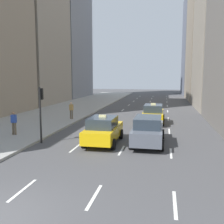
{
  "coord_description": "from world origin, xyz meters",
  "views": [
    {
      "loc": [
        4.96,
        -6.54,
        4.26
      ],
      "look_at": [
        1.35,
        11.45,
        1.76
      ],
      "focal_mm": 42.0,
      "sensor_mm": 36.0,
      "label": 1
    }
  ],
  "objects_px": {
    "taxi_second": "(103,130)",
    "sedan_black_near": "(148,130)",
    "pedestrian_mid_block": "(14,122)",
    "traffic_light_pole": "(41,106)",
    "taxi_lead": "(153,114)",
    "pedestrian_far_walking": "(71,110)"
  },
  "relations": [
    {
      "from": "taxi_second",
      "to": "sedan_black_near",
      "type": "height_order",
      "value": "taxi_second"
    },
    {
      "from": "sedan_black_near",
      "to": "pedestrian_mid_block",
      "type": "xyz_separation_m",
      "value": [
        -9.46,
        0.2,
        0.17
      ]
    },
    {
      "from": "pedestrian_mid_block",
      "to": "traffic_light_pole",
      "type": "distance_m",
      "value": 3.25
    },
    {
      "from": "taxi_lead",
      "to": "traffic_light_pole",
      "type": "distance_m",
      "value": 10.98
    },
    {
      "from": "pedestrian_mid_block",
      "to": "traffic_light_pole",
      "type": "bearing_deg",
      "value": -23.97
    },
    {
      "from": "taxi_lead",
      "to": "pedestrian_mid_block",
      "type": "bearing_deg",
      "value": -142.26
    },
    {
      "from": "pedestrian_far_walking",
      "to": "taxi_second",
      "type": "bearing_deg",
      "value": -57.52
    },
    {
      "from": "taxi_second",
      "to": "traffic_light_pole",
      "type": "distance_m",
      "value": 4.28
    },
    {
      "from": "sedan_black_near",
      "to": "taxi_second",
      "type": "bearing_deg",
      "value": -171.66
    },
    {
      "from": "sedan_black_near",
      "to": "pedestrian_mid_block",
      "type": "height_order",
      "value": "pedestrian_mid_block"
    },
    {
      "from": "taxi_lead",
      "to": "taxi_second",
      "type": "distance_m",
      "value": 8.41
    },
    {
      "from": "taxi_lead",
      "to": "traffic_light_pole",
      "type": "height_order",
      "value": "traffic_light_pole"
    },
    {
      "from": "taxi_second",
      "to": "pedestrian_mid_block",
      "type": "bearing_deg",
      "value": 174.73
    },
    {
      "from": "taxi_lead",
      "to": "taxi_second",
      "type": "xyz_separation_m",
      "value": [
        -2.8,
        -7.93,
        0.0
      ]
    },
    {
      "from": "taxi_lead",
      "to": "taxi_second",
      "type": "bearing_deg",
      "value": -109.44
    },
    {
      "from": "taxi_lead",
      "to": "pedestrian_far_walking",
      "type": "height_order",
      "value": "taxi_lead"
    },
    {
      "from": "taxi_lead",
      "to": "taxi_second",
      "type": "height_order",
      "value": "same"
    },
    {
      "from": "taxi_lead",
      "to": "traffic_light_pole",
      "type": "xyz_separation_m",
      "value": [
        -6.75,
        -8.52,
        1.53
      ]
    },
    {
      "from": "pedestrian_mid_block",
      "to": "pedestrian_far_walking",
      "type": "xyz_separation_m",
      "value": [
        1.61,
        7.31,
        0.0
      ]
    },
    {
      "from": "pedestrian_far_walking",
      "to": "traffic_light_pole",
      "type": "xyz_separation_m",
      "value": [
        1.1,
        -8.52,
        1.34
      ]
    },
    {
      "from": "pedestrian_mid_block",
      "to": "pedestrian_far_walking",
      "type": "relative_size",
      "value": 1.0
    },
    {
      "from": "pedestrian_mid_block",
      "to": "taxi_second",
      "type": "bearing_deg",
      "value": -5.27
    }
  ]
}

